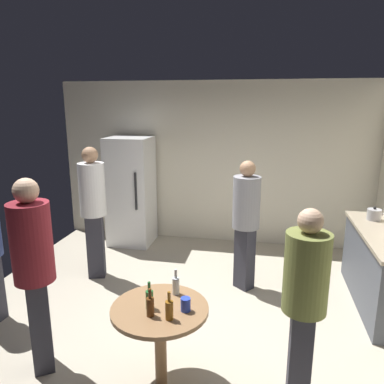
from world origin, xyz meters
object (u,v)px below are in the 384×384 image
at_px(kettle, 374,214).
at_px(beer_bottle_brown, 150,306).
at_px(person_in_gray_shirt, 246,216).
at_px(beer_bottle_amber, 169,309).
at_px(plastic_cup_blue, 186,304).
at_px(person_in_olive_shirt, 305,293).
at_px(foreground_table, 160,319).
at_px(beer_bottle_clear, 176,285).
at_px(person_in_white_shirt, 93,203).
at_px(refrigerator, 131,191).
at_px(person_in_maroon_shirt, 34,262).
at_px(beer_bottle_green, 149,299).

xyz_separation_m(kettle, beer_bottle_brown, (-2.21, -2.38, -0.15)).
bearing_deg(person_in_gray_shirt, beer_bottle_amber, 27.56).
bearing_deg(plastic_cup_blue, person_in_olive_shirt, 5.71).
relative_size(foreground_table, beer_bottle_clear, 3.48).
height_order(person_in_white_shirt, person_in_gray_shirt, person_in_white_shirt).
height_order(beer_bottle_amber, beer_bottle_clear, same).
xyz_separation_m(beer_bottle_amber, person_in_white_shirt, (-1.55, 1.93, 0.24)).
distance_m(refrigerator, kettle, 3.67).
relative_size(plastic_cup_blue, person_in_gray_shirt, 0.07).
height_order(kettle, plastic_cup_blue, kettle).
bearing_deg(foreground_table, beer_bottle_clear, 71.29).
distance_m(person_in_white_shirt, person_in_gray_shirt, 2.01).
xyz_separation_m(beer_bottle_amber, person_in_maroon_shirt, (-1.22, 0.14, 0.22)).
bearing_deg(plastic_cup_blue, person_in_gray_shirt, 78.97).
height_order(beer_bottle_brown, person_in_olive_shirt, person_in_olive_shirt).
height_order(foreground_table, beer_bottle_green, beer_bottle_green).
xyz_separation_m(person_in_white_shirt, person_in_maroon_shirt, (0.33, -1.79, -0.02)).
xyz_separation_m(foreground_table, person_in_white_shirt, (-1.43, 1.78, 0.43)).
relative_size(refrigerator, plastic_cup_blue, 16.36).
bearing_deg(person_in_gray_shirt, beer_bottle_clear, 23.32).
bearing_deg(beer_bottle_amber, person_in_olive_shirt, 12.93).
bearing_deg(person_in_white_shirt, person_in_gray_shirt, 75.88).
bearing_deg(beer_bottle_clear, kettle, 43.90).
bearing_deg(person_in_olive_shirt, beer_bottle_green, 5.91).
bearing_deg(foreground_table, person_in_gray_shirt, 72.63).
bearing_deg(person_in_white_shirt, person_in_maroon_shirt, -5.99).
bearing_deg(foreground_table, plastic_cup_blue, -2.31).
distance_m(beer_bottle_brown, person_in_gray_shirt, 2.09).
bearing_deg(beer_bottle_brown, plastic_cup_blue, 26.03).
xyz_separation_m(person_in_gray_shirt, person_in_olive_shirt, (0.55, -1.78, -0.04)).
height_order(foreground_table, plastic_cup_blue, plastic_cup_blue).
bearing_deg(plastic_cup_blue, refrigerator, 117.38).
relative_size(refrigerator, beer_bottle_brown, 7.83).
relative_size(beer_bottle_green, person_in_gray_shirt, 0.14).
height_order(foreground_table, person_in_olive_shirt, person_in_olive_shirt).
bearing_deg(beer_bottle_brown, person_in_white_shirt, 126.02).
distance_m(beer_bottle_brown, beer_bottle_green, 0.11).
height_order(beer_bottle_amber, beer_bottle_brown, same).
distance_m(refrigerator, foreground_table, 3.42).
bearing_deg(person_in_white_shirt, plastic_cup_blue, 26.19).
relative_size(kettle, beer_bottle_amber, 1.06).
relative_size(kettle, person_in_gray_shirt, 0.15).
relative_size(kettle, person_in_olive_shirt, 0.15).
bearing_deg(person_in_olive_shirt, person_in_maroon_shirt, 3.05).
relative_size(plastic_cup_blue, person_in_maroon_shirt, 0.06).
xyz_separation_m(refrigerator, person_in_maroon_shirt, (0.30, -3.12, 0.14)).
bearing_deg(kettle, beer_bottle_amber, -130.55).
relative_size(beer_bottle_amber, person_in_gray_shirt, 0.14).
relative_size(person_in_white_shirt, person_in_gray_shirt, 1.08).
height_order(kettle, person_in_gray_shirt, person_in_gray_shirt).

